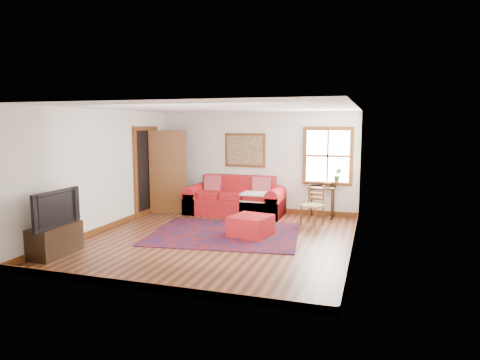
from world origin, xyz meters
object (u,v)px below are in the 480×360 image
(red_leather_sofa, at_px, (235,202))
(side_table, at_px, (322,192))
(ladder_back_chair, at_px, (314,204))
(red_ottoman, at_px, (251,226))
(media_cabinet, at_px, (55,240))

(red_leather_sofa, relative_size, side_table, 3.20)
(ladder_back_chair, bearing_deg, red_ottoman, -128.09)
(red_leather_sofa, distance_m, red_ottoman, 2.14)
(ladder_back_chair, height_order, media_cabinet, ladder_back_chair)
(media_cabinet, bearing_deg, red_ottoman, 37.62)
(ladder_back_chair, distance_m, media_cabinet, 5.20)
(side_table, bearing_deg, media_cabinet, -132.50)
(side_table, height_order, ladder_back_chair, ladder_back_chair)
(red_leather_sofa, xyz_separation_m, red_ottoman, (0.95, -1.91, -0.10))
(media_cabinet, bearing_deg, ladder_back_chair, 42.22)
(red_leather_sofa, xyz_separation_m, side_table, (2.07, 0.21, 0.31))
(side_table, relative_size, media_cabinet, 0.80)
(side_table, relative_size, ladder_back_chair, 0.84)
(red_leather_sofa, xyz_separation_m, ladder_back_chair, (1.99, -0.59, 0.16))
(ladder_back_chair, bearing_deg, side_table, 84.42)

